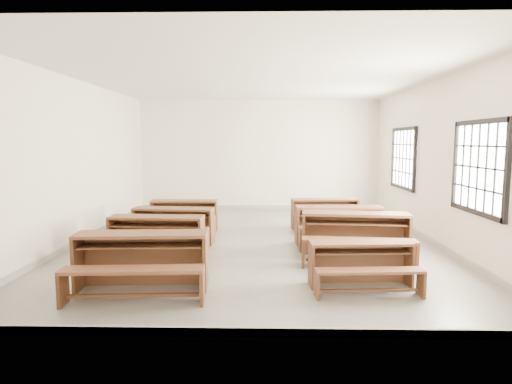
{
  "coord_description": "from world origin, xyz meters",
  "views": [
    {
      "loc": [
        0.18,
        -8.41,
        1.99
      ],
      "look_at": [
        0.0,
        0.0,
        1.0
      ],
      "focal_mm": 30.0,
      "sensor_mm": 36.0,
      "label": 1
    }
  ],
  "objects_px": {
    "desk_set_4": "(361,261)",
    "desk_set_6": "(339,222)",
    "desk_set_0": "(141,258)",
    "desk_set_1": "(156,234)",
    "desk_set_5": "(355,233)",
    "desk_set_7": "(325,211)",
    "desk_set_2": "(173,223)",
    "desk_set_3": "(184,213)"
  },
  "relations": [
    {
      "from": "desk_set_4",
      "to": "desk_set_6",
      "type": "distance_m",
      "value": 2.46
    },
    {
      "from": "desk_set_0",
      "to": "desk_set_4",
      "type": "bearing_deg",
      "value": 0.5
    },
    {
      "from": "desk_set_1",
      "to": "desk_set_5",
      "type": "xyz_separation_m",
      "value": [
        3.39,
        -0.02,
        0.04
      ]
    },
    {
      "from": "desk_set_1",
      "to": "desk_set_0",
      "type": "bearing_deg",
      "value": -79.89
    },
    {
      "from": "desk_set_5",
      "to": "desk_set_7",
      "type": "bearing_deg",
      "value": 98.66
    },
    {
      "from": "desk_set_2",
      "to": "desk_set_4",
      "type": "distance_m",
      "value": 3.97
    },
    {
      "from": "desk_set_4",
      "to": "desk_set_0",
      "type": "bearing_deg",
      "value": -179.38
    },
    {
      "from": "desk_set_0",
      "to": "desk_set_2",
      "type": "bearing_deg",
      "value": 89.65
    },
    {
      "from": "desk_set_0",
      "to": "desk_set_4",
      "type": "xyz_separation_m",
      "value": [
        2.97,
        0.21,
        -0.09
      ]
    },
    {
      "from": "desk_set_1",
      "to": "desk_set_3",
      "type": "distance_m",
      "value": 2.4
    },
    {
      "from": "desk_set_3",
      "to": "desk_set_5",
      "type": "distance_m",
      "value": 4.14
    },
    {
      "from": "desk_set_1",
      "to": "desk_set_5",
      "type": "bearing_deg",
      "value": 2.08
    },
    {
      "from": "desk_set_2",
      "to": "desk_set_6",
      "type": "height_order",
      "value": "desk_set_6"
    },
    {
      "from": "desk_set_3",
      "to": "desk_set_4",
      "type": "height_order",
      "value": "desk_set_3"
    },
    {
      "from": "desk_set_6",
      "to": "desk_set_2",
      "type": "bearing_deg",
      "value": 177.81
    },
    {
      "from": "desk_set_2",
      "to": "desk_set_5",
      "type": "distance_m",
      "value": 3.49
    },
    {
      "from": "desk_set_7",
      "to": "desk_set_3",
      "type": "bearing_deg",
      "value": 179.92
    },
    {
      "from": "desk_set_3",
      "to": "desk_set_5",
      "type": "bearing_deg",
      "value": -37.49
    },
    {
      "from": "desk_set_7",
      "to": "desk_set_5",
      "type": "bearing_deg",
      "value": -90.89
    },
    {
      "from": "desk_set_4",
      "to": "desk_set_7",
      "type": "distance_m",
      "value": 4.02
    },
    {
      "from": "desk_set_0",
      "to": "desk_set_3",
      "type": "distance_m",
      "value": 4.01
    },
    {
      "from": "desk_set_7",
      "to": "desk_set_1",
      "type": "bearing_deg",
      "value": -145.18
    },
    {
      "from": "desk_set_3",
      "to": "desk_set_1",
      "type": "bearing_deg",
      "value": -92.53
    },
    {
      "from": "desk_set_4",
      "to": "desk_set_6",
      "type": "height_order",
      "value": "desk_set_6"
    },
    {
      "from": "desk_set_4",
      "to": "desk_set_7",
      "type": "bearing_deg",
      "value": 85.73
    },
    {
      "from": "desk_set_6",
      "to": "desk_set_4",
      "type": "bearing_deg",
      "value": -95.08
    },
    {
      "from": "desk_set_1",
      "to": "desk_set_4",
      "type": "bearing_deg",
      "value": -21.32
    },
    {
      "from": "desk_set_1",
      "to": "desk_set_3",
      "type": "xyz_separation_m",
      "value": [
        0.03,
        2.39,
        -0.03
      ]
    },
    {
      "from": "desk_set_4",
      "to": "desk_set_6",
      "type": "bearing_deg",
      "value": 83.83
    },
    {
      "from": "desk_set_6",
      "to": "desk_set_7",
      "type": "height_order",
      "value": "desk_set_6"
    },
    {
      "from": "desk_set_6",
      "to": "desk_set_7",
      "type": "relative_size",
      "value": 1.08
    },
    {
      "from": "desk_set_1",
      "to": "desk_set_5",
      "type": "distance_m",
      "value": 3.39
    },
    {
      "from": "desk_set_0",
      "to": "desk_set_2",
      "type": "xyz_separation_m",
      "value": [
        -0.15,
        2.66,
        -0.04
      ]
    },
    {
      "from": "desk_set_3",
      "to": "desk_set_6",
      "type": "bearing_deg",
      "value": -24.04
    },
    {
      "from": "desk_set_3",
      "to": "desk_set_7",
      "type": "xyz_separation_m",
      "value": [
        3.21,
        0.23,
        0.01
      ]
    },
    {
      "from": "desk_set_6",
      "to": "desk_set_7",
      "type": "distance_m",
      "value": 1.57
    },
    {
      "from": "desk_set_1",
      "to": "desk_set_2",
      "type": "height_order",
      "value": "desk_set_1"
    },
    {
      "from": "desk_set_1",
      "to": "desk_set_4",
      "type": "xyz_separation_m",
      "value": [
        3.19,
        -1.4,
        -0.06
      ]
    },
    {
      "from": "desk_set_3",
      "to": "desk_set_4",
      "type": "relative_size",
      "value": 1.05
    },
    {
      "from": "desk_set_6",
      "to": "desk_set_5",
      "type": "bearing_deg",
      "value": -87.65
    },
    {
      "from": "desk_set_1",
      "to": "desk_set_4",
      "type": "relative_size",
      "value": 1.14
    },
    {
      "from": "desk_set_3",
      "to": "desk_set_7",
      "type": "relative_size",
      "value": 0.96
    }
  ]
}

